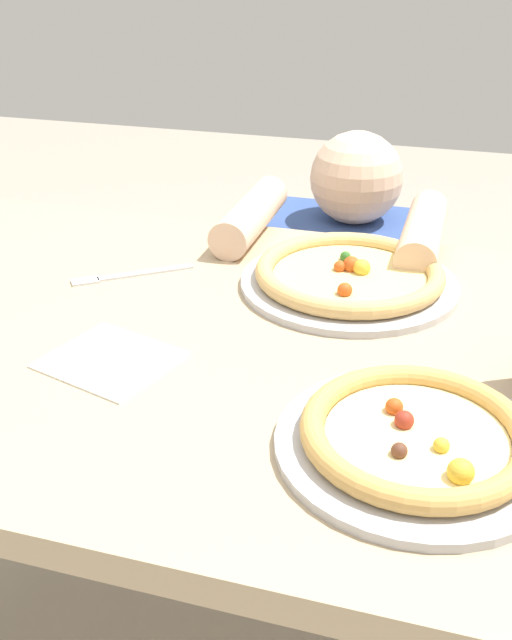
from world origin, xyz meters
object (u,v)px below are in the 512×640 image
at_px(pizza_near, 416,437).
at_px(fork, 127,275).
at_px(diner_seated, 345,342).
at_px(pizza_far, 349,276).

relative_size(pizza_near, fork, 1.78).
xyz_separation_m(pizza_near, diner_seated, (-0.21, 0.80, -0.35)).
distance_m(pizza_far, diner_seated, 0.54).
bearing_deg(pizza_far, diner_seated, 98.62).
distance_m(pizza_far, fork, 0.36).
bearing_deg(pizza_near, fork, 146.27).
bearing_deg(diner_seated, pizza_far, -81.38).
xyz_separation_m(pizza_far, diner_seated, (-0.06, 0.40, -0.35)).
bearing_deg(diner_seated, pizza_near, -75.59).
bearing_deg(pizza_far, pizza_near, -70.05).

